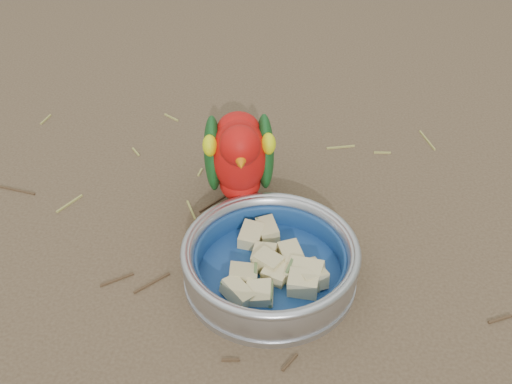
# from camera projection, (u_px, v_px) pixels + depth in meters

# --- Properties ---
(ground) EXTENTS (60.00, 60.00, 0.00)m
(ground) POSITION_uv_depth(u_px,v_px,m) (186.00, 280.00, 0.79)
(ground) COLOR brown
(food_bowl) EXTENTS (0.24, 0.24, 0.02)m
(food_bowl) POSITION_uv_depth(u_px,v_px,m) (270.00, 275.00, 0.79)
(food_bowl) COLOR #B2B2BA
(food_bowl) RESTS_ON ground
(bowl_wall) EXTENTS (0.24, 0.24, 0.04)m
(bowl_wall) POSITION_uv_depth(u_px,v_px,m) (270.00, 259.00, 0.77)
(bowl_wall) COLOR #B2B2BA
(bowl_wall) RESTS_ON food_bowl
(fruit_wedges) EXTENTS (0.14, 0.14, 0.03)m
(fruit_wedges) POSITION_uv_depth(u_px,v_px,m) (270.00, 263.00, 0.78)
(fruit_wedges) COLOR #D6C388
(fruit_wedges) RESTS_ON food_bowl
(lory_parrot) EXTENTS (0.15, 0.24, 0.18)m
(lory_parrot) POSITION_uv_depth(u_px,v_px,m) (239.00, 164.00, 0.86)
(lory_parrot) COLOR #BD0E0B
(lory_parrot) RESTS_ON ground
(ground_debris) EXTENTS (0.90, 0.80, 0.01)m
(ground_debris) POSITION_uv_depth(u_px,v_px,m) (188.00, 272.00, 0.80)
(ground_debris) COLOR #A0984B
(ground_debris) RESTS_ON ground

